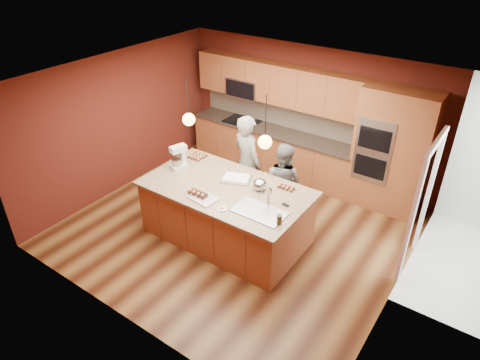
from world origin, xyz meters
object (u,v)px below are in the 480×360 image
Objects in this scene: island at (227,212)px; stand_mixer at (179,158)px; person_left at (247,163)px; mixing_bowl at (260,185)px; person_right at (282,182)px.

island is 1.26m from stand_mixer.
person_left reaches higher than mixing_bowl.
person_left is 7.93× the size of mixing_bowl.
person_right reaches higher than stand_mixer.
stand_mixer is at bearing 29.84° from person_right.
island is 6.62× the size of stand_mixer.
mixing_bowl is (0.47, 0.25, 0.58)m from island.
person_right is 6.50× the size of mixing_bowl.
stand_mixer is (-0.79, -0.94, 0.26)m from person_left.
mixing_bowl is (1.55, 0.18, -0.08)m from stand_mixer.
mixing_bowl is (0.76, -0.76, 0.18)m from person_left.
person_right is 1.85m from stand_mixer.
stand_mixer is at bearing 68.78° from person_left.
person_right reaches higher than mixing_bowl.
island is 1.81× the size of person_right.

